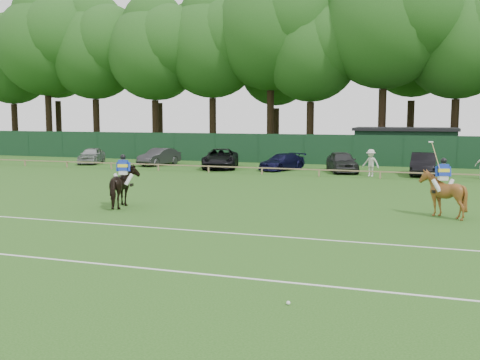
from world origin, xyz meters
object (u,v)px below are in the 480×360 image
at_px(sedan_silver, 92,155).
at_px(sedan_grey, 159,157).
at_px(sedan_navy, 282,162).
at_px(suv_black, 221,159).
at_px(estate_black, 423,164).
at_px(horse_dark, 124,187).
at_px(spectator_left, 371,163).
at_px(hatch_grey, 342,162).
at_px(polo_ball, 288,303).
at_px(horse_chestnut, 442,194).
at_px(utility_shed, 405,146).

xyz_separation_m(sedan_silver, sedan_grey, (6.12, 0.46, 0.00)).
xyz_separation_m(sedan_grey, sedan_navy, (10.57, -0.71, -0.08)).
bearing_deg(suv_black, estate_black, -15.77).
bearing_deg(horse_dark, suv_black, -97.56).
relative_size(horse_dark, spectator_left, 1.21).
bearing_deg(estate_black, sedan_grey, 177.92).
distance_m(sedan_navy, hatch_grey, 4.47).
bearing_deg(suv_black, polo_ball, -81.83).
height_order(horse_chestnut, hatch_grey, horse_chestnut).
bearing_deg(sedan_silver, polo_ball, -68.46).
height_order(sedan_silver, sedan_navy, sedan_silver).
height_order(horse_dark, horse_chestnut, horse_chestnut).
bearing_deg(spectator_left, sedan_navy, 179.67).
height_order(sedan_navy, hatch_grey, hatch_grey).
xyz_separation_m(polo_ball, utility_shed, (0.77, 37.59, 1.49)).
distance_m(horse_chestnut, utility_shed, 25.41).
relative_size(suv_black, spectator_left, 2.97).
bearing_deg(horse_dark, horse_chestnut, 173.74).
bearing_deg(utility_shed, sedan_navy, -134.44).
xyz_separation_m(horse_dark, estate_black, (12.48, 18.46, -0.17)).
relative_size(sedan_silver, sedan_grey, 0.97).
distance_m(spectator_left, utility_shed, 11.00).
xyz_separation_m(sedan_grey, estate_black, (20.63, -0.98, 0.07)).
bearing_deg(spectator_left, sedan_silver, -168.01).
bearing_deg(estate_black, horse_chestnut, -86.03).
height_order(hatch_grey, estate_black, estate_black).
distance_m(horse_dark, sedan_navy, 18.89).
relative_size(horse_dark, suv_black, 0.41).
bearing_deg(suv_black, sedan_silver, 162.66).
xyz_separation_m(hatch_grey, estate_black, (5.59, -0.18, 0.01)).
distance_m(horse_chestnut, suv_black, 22.89).
distance_m(sedan_grey, polo_ball, 34.85).
xyz_separation_m(horse_dark, utility_shed, (10.87, 27.35, 0.61)).
bearing_deg(sedan_silver, sedan_grey, -13.97).
distance_m(sedan_grey, estate_black, 20.65).
bearing_deg(horse_dark, hatch_grey, -125.32).
bearing_deg(polo_ball, sedan_silver, 129.82).
relative_size(horse_chestnut, hatch_grey, 0.43).
distance_m(horse_chestnut, polo_ball, 12.78).
distance_m(horse_dark, estate_black, 22.29).
bearing_deg(hatch_grey, sedan_silver, 159.17).
bearing_deg(hatch_grey, utility_shed, 45.54).
xyz_separation_m(horse_chestnut, suv_black, (-15.86, 16.50, -0.20)).
xyz_separation_m(sedan_grey, utility_shed, (19.02, 7.90, 0.84)).
height_order(sedan_navy, spectator_left, spectator_left).
relative_size(estate_black, spectator_left, 2.55).
height_order(horse_chestnut, polo_ball, horse_chestnut).
distance_m(sedan_grey, suv_black, 5.78).
bearing_deg(horse_chestnut, utility_shed, -99.00).
relative_size(estate_black, polo_ball, 51.47).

